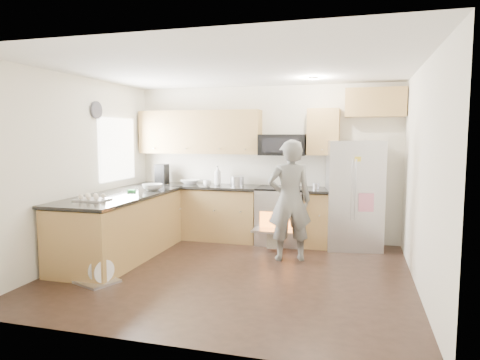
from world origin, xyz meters
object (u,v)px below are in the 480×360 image
(refrigerator, at_px, (354,195))
(person, at_px, (290,201))
(stove_range, at_px, (281,203))
(dish_rack, at_px, (96,276))

(refrigerator, height_order, person, person)
(stove_range, relative_size, dish_rack, 2.96)
(stove_range, bearing_deg, refrigerator, 0.37)
(refrigerator, distance_m, dish_rack, 3.96)
(refrigerator, bearing_deg, person, -142.63)
(refrigerator, bearing_deg, stove_range, 170.99)
(stove_range, xyz_separation_m, dish_rack, (-1.83, -2.48, -0.59))
(stove_range, height_order, person, stove_range)
(person, bearing_deg, refrigerator, -152.10)
(stove_range, xyz_separation_m, person, (0.28, -0.91, 0.18))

